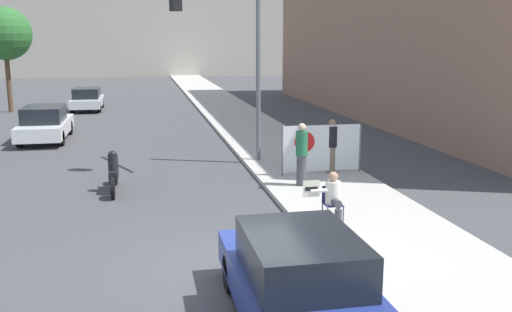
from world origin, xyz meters
TOP-DOWN VIEW (x-y plane):
  - ground_plane at (0.00, 0.00)m, footprint 160.00×160.00m
  - sidewalk_curb at (3.51, 15.00)m, footprint 3.46×90.00m
  - seated_protester at (2.49, 1.84)m, footprint 0.92×0.77m
  - jogger_on_sidewalk at (2.80, 5.53)m, footprint 0.34×0.34m
  - pedestrian_behind at (4.16, 6.87)m, footprint 0.34×0.34m
  - protest_banner at (3.78, 6.77)m, footprint 2.58×0.06m
  - traffic_light_pole at (1.29, 8.93)m, footprint 3.09×2.85m
  - parked_car_curbside at (0.58, -2.16)m, footprint 1.84×4.26m
  - car_on_road_nearest at (-5.73, 15.63)m, footprint 1.82×4.77m
  - car_on_road_midblock at (-4.93, 26.50)m, footprint 1.76×4.29m
  - motorcycle_on_road at (-2.50, 6.39)m, footprint 0.28×2.23m
  - street_tree_midblock at (-9.38, 26.51)m, footprint 3.11×3.11m

SIDE VIEW (x-z plane):
  - ground_plane at x=0.00m, z-range 0.00..0.00m
  - sidewalk_curb at x=3.51m, z-range 0.00..0.13m
  - motorcycle_on_road at x=-2.50m, z-range -0.08..1.12m
  - car_on_road_midblock at x=-4.93m, z-range 0.00..1.39m
  - parked_car_curbside at x=0.58m, z-range 0.00..1.47m
  - car_on_road_nearest at x=-5.73m, z-range 0.00..1.50m
  - seated_protester at x=2.49m, z-range 0.18..1.41m
  - protest_banner at x=3.78m, z-range 0.18..1.73m
  - pedestrian_behind at x=4.16m, z-range 0.15..1.85m
  - jogger_on_sidewalk at x=2.80m, z-range 0.15..1.96m
  - traffic_light_pole at x=1.29m, z-range 1.19..7.32m
  - street_tree_midblock at x=-9.38m, z-range 1.51..7.70m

